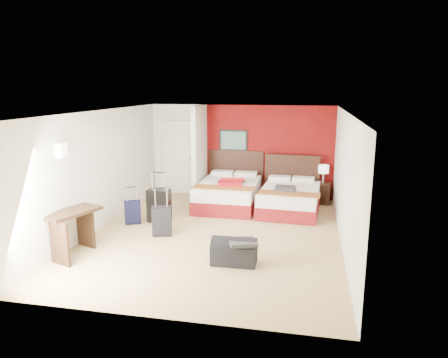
% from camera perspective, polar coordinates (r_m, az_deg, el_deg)
% --- Properties ---
extents(ground, '(6.50, 6.50, 0.00)m').
position_cam_1_polar(ground, '(8.65, -1.21, -7.61)').
color(ground, '#D5B983').
rests_on(ground, ground).
extents(room_walls, '(5.02, 6.52, 2.50)m').
position_cam_1_polar(room_walls, '(10.02, -7.32, 2.53)').
color(room_walls, silver).
rests_on(room_walls, ground).
extents(red_accent_panel, '(3.50, 0.04, 2.50)m').
position_cam_1_polar(red_accent_panel, '(11.33, 6.06, 3.68)').
color(red_accent_panel, maroon).
rests_on(red_accent_panel, ground).
extents(partition_wall, '(0.12, 1.20, 2.50)m').
position_cam_1_polar(partition_wall, '(11.03, -3.35, 3.49)').
color(partition_wall, silver).
rests_on(partition_wall, ground).
extents(entry_door, '(0.82, 0.06, 2.05)m').
position_cam_1_polar(entry_door, '(11.84, -6.13, 2.95)').
color(entry_door, silver).
rests_on(entry_door, ground).
extents(bed_left, '(1.47, 2.09, 0.62)m').
position_cam_1_polar(bed_left, '(10.56, 0.62, -2.10)').
color(bed_left, silver).
rests_on(bed_left, ground).
extents(bed_right, '(1.50, 2.04, 0.58)m').
position_cam_1_polar(bed_right, '(10.24, 8.96, -2.84)').
color(bed_right, white).
rests_on(bed_right, ground).
extents(red_suitcase_open, '(0.65, 0.85, 0.10)m').
position_cam_1_polar(red_suitcase_open, '(10.36, 1.06, -0.33)').
color(red_suitcase_open, '#B50F1B').
rests_on(red_suitcase_open, bed_left).
extents(jacket_bundle, '(0.48, 0.40, 0.11)m').
position_cam_1_polar(jacket_bundle, '(9.87, 8.37, -1.32)').
color(jacket_bundle, '#39393E').
rests_on(jacket_bundle, bed_right).
extents(nightstand, '(0.43, 0.43, 0.55)m').
position_cam_1_polar(nightstand, '(11.12, 13.29, -1.90)').
color(nightstand, black).
rests_on(nightstand, ground).
extents(table_lamp, '(0.29, 0.29, 0.47)m').
position_cam_1_polar(table_lamp, '(11.01, 13.42, 0.67)').
color(table_lamp, white).
rests_on(table_lamp, nightstand).
extents(suitcase_black, '(0.51, 0.34, 0.73)m').
position_cam_1_polar(suitcase_black, '(9.41, -8.86, -3.75)').
color(suitcase_black, black).
rests_on(suitcase_black, ground).
extents(suitcase_charcoal, '(0.44, 0.34, 0.57)m').
position_cam_1_polar(suitcase_charcoal, '(8.61, -8.49, -5.83)').
color(suitcase_charcoal, black).
rests_on(suitcase_charcoal, ground).
extents(suitcase_navy, '(0.41, 0.34, 0.49)m').
position_cam_1_polar(suitcase_navy, '(9.46, -12.38, -4.57)').
color(suitcase_navy, black).
rests_on(suitcase_navy, ground).
extents(duffel_bag, '(0.77, 0.42, 0.39)m').
position_cam_1_polar(duffel_bag, '(7.24, 1.38, -10.07)').
color(duffel_bag, black).
rests_on(duffel_bag, ground).
extents(jacket_draped, '(0.57, 0.53, 0.06)m').
position_cam_1_polar(jacket_draped, '(7.09, 2.53, -8.62)').
color(jacket_draped, '#36353A').
rests_on(jacket_draped, duffel_bag).
extents(desk, '(0.82, 1.12, 0.84)m').
position_cam_1_polar(desk, '(7.98, -19.92, -6.96)').
color(desk, black).
rests_on(desk, ground).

